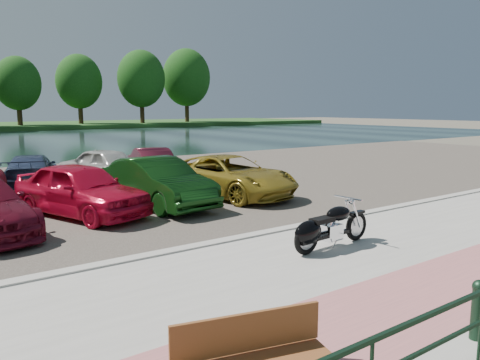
{
  "coord_description": "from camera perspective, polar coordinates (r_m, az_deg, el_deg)",
  "views": [
    {
      "loc": [
        -7.35,
        -6.58,
        3.11
      ],
      "look_at": [
        0.13,
        3.92,
        1.1
      ],
      "focal_mm": 35.0,
      "sensor_mm": 36.0,
      "label": 1
    }
  ],
  "objects": [
    {
      "name": "ground",
      "position": [
        10.34,
        12.23,
        -8.84
      ],
      "size": [
        200.0,
        200.0,
        0.0
      ],
      "primitive_type": "plane",
      "color": "#595447",
      "rests_on": "ground"
    },
    {
      "name": "promenade",
      "position": [
        9.72,
        16.66,
        -9.87
      ],
      "size": [
        60.0,
        6.0,
        0.1
      ],
      "primitive_type": "cube",
      "color": "#9C9A93",
      "rests_on": "ground"
    },
    {
      "name": "river",
      "position": [
        47.26,
        -26.53,
        4.16
      ],
      "size": [
        120.0,
        40.0,
        0.0
      ],
      "primitive_type": "cube",
      "color": "#162927",
      "rests_on": "ground"
    },
    {
      "name": "parking_lot",
      "position": [
        19.3,
        -12.63,
        -0.57
      ],
      "size": [
        60.0,
        18.0,
        0.04
      ],
      "primitive_type": "cube",
      "color": "#3D3731",
      "rests_on": "ground"
    },
    {
      "name": "motorcycle",
      "position": [
        10.18,
        10.42,
        -5.79
      ],
      "size": [
        2.33,
        0.75,
        1.05
      ],
      "rotation": [
        0.0,
        0.0,
        0.07
      ],
      "color": "black",
      "rests_on": "promenade"
    },
    {
      "name": "car_6",
      "position": [
        16.23,
        -1.29,
        0.49
      ],
      "size": [
        3.28,
        5.46,
        1.42
      ],
      "primitive_type": "imported",
      "rotation": [
        0.0,
        0.0,
        0.19
      ],
      "color": "olive",
      "rests_on": "parking_lot"
    },
    {
      "name": "far_trees",
      "position": [
        73.44,
        -26.81,
        11.34
      ],
      "size": [
        70.25,
        10.68,
        12.52
      ],
      "color": "#332312",
      "rests_on": "far_bank"
    },
    {
      "name": "car_4",
      "position": [
        14.01,
        -18.82,
        -1.1
      ],
      "size": [
        3.24,
        4.82,
        1.53
      ],
      "primitive_type": "imported",
      "rotation": [
        0.0,
        0.0,
        0.35
      ],
      "color": "#BB0C2B",
      "rests_on": "parking_lot"
    },
    {
      "name": "park_bench",
      "position": [
        5.54,
        1.38,
        -20.1
      ],
      "size": [
        1.86,
        0.88,
        0.72
      ],
      "rotation": [
        0.0,
        0.0,
        -0.25
      ],
      "color": "brown",
      "rests_on": "promenade"
    },
    {
      "name": "car_5",
      "position": [
        14.78,
        -9.98,
        -0.28
      ],
      "size": [
        2.05,
        4.73,
        1.51
      ],
      "primitive_type": "imported",
      "rotation": [
        0.0,
        0.0,
        0.1
      ],
      "color": "black",
      "rests_on": "parking_lot"
    },
    {
      "name": "car_11",
      "position": [
        19.98,
        -24.12,
        1.07
      ],
      "size": [
        2.95,
        4.68,
        1.26
      ],
      "primitive_type": "imported",
      "rotation": [
        0.0,
        0.0,
        2.85
      ],
      "color": "navy",
      "rests_on": "parking_lot"
    },
    {
      "name": "pink_path",
      "position": [
        8.93,
        24.43,
        -11.63
      ],
      "size": [
        60.0,
        2.0,
        0.01
      ],
      "primitive_type": "cube",
      "color": "#9F5960",
      "rests_on": "promenade"
    },
    {
      "name": "bollards",
      "position": [
        6.87,
        26.33,
        -14.05
      ],
      "size": [
        10.68,
        0.18,
        0.81
      ],
      "color": "black",
      "rests_on": "promenade"
    },
    {
      "name": "car_13",
      "position": [
        21.29,
        -10.9,
        2.18
      ],
      "size": [
        2.13,
        4.17,
        1.31
      ],
      "primitive_type": "imported",
      "rotation": [
        0.0,
        0.0,
        2.95
      ],
      "color": "#511524",
      "rests_on": "parking_lot"
    },
    {
      "name": "car_12",
      "position": [
        20.55,
        -16.86,
        1.86
      ],
      "size": [
        2.88,
        4.43,
        1.4
      ],
      "primitive_type": "imported",
      "rotation": [
        0.0,
        0.0,
        3.46
      ],
      "color": "beige",
      "rests_on": "parking_lot"
    },
    {
      "name": "kerb",
      "position": [
        11.7,
        4.95,
        -6.23
      ],
      "size": [
        60.0,
        0.3,
        0.14
      ],
      "primitive_type": "cube",
      "color": "#9C9A93",
      "rests_on": "ground"
    }
  ]
}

